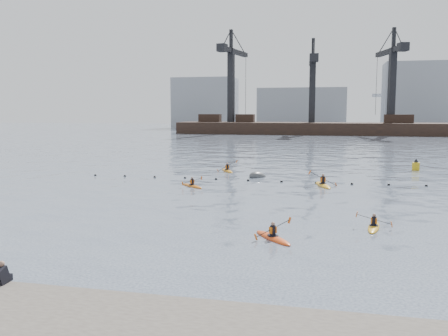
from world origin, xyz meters
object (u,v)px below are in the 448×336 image
Objects in this scene: nav_buoy at (416,166)px; kayaker_3 at (323,185)px; kayaker_1 at (374,227)px; kayaker_5 at (227,170)px; kayaker_2 at (192,186)px; kayaker_0 at (273,237)px; mooring_buoy at (258,177)px.

kayaker_3 is at bearing -125.89° from nav_buoy.
kayaker_5 is at bearing 129.27° from kayaker_1.
kayaker_5 reaches higher than kayaker_1.
kayaker_1 is at bearing -88.39° from kayaker_5.
kayaker_5 is at bearing 38.25° from kayaker_2.
kayaker_0 is at bearing -101.67° from kayaker_5.
mooring_buoy is at bearing 125.23° from kayaker_1.
kayaker_3 reaches higher than kayaker_1.
kayaker_0 is at bearing -110.76° from nav_buoy.
kayaker_1 is 14.35m from kayaker_3.
kayaker_0 is 32.49m from nav_buoy.
kayaker_0 is 21.81m from mooring_buoy.
kayaker_3 is at bearing -66.60° from kayaker_5.
kayaker_5 is at bearing 136.61° from mooring_buoy.
kayaker_0 is 17.49m from kayaker_3.
mooring_buoy is (-4.01, 21.44, -0.09)m from kayaker_0.
kayaker_0 is at bearing -137.80° from kayaker_1.
kayaker_5 is 1.53× the size of mooring_buoy.
kayaker_0 is at bearing -114.69° from kayaker_3.
kayaker_1 is 20.25m from mooring_buoy.
mooring_buoy is at bearing 128.51° from kayaker_3.
kayaker_0 is 16.86m from kayaker_2.
mooring_buoy is 17.92m from nav_buoy.
kayaker_5 is (-12.77, 21.66, 0.01)m from kayaker_1.
kayaker_5 is 2.23× the size of nav_buoy.
kayaker_3 is 2.61× the size of nav_buoy.
mooring_buoy is (4.45, 6.85, -0.09)m from kayaker_2.
kayaker_3 is (2.10, 17.36, 0.02)m from kayaker_0.
kayaker_3 reaches higher than nav_buoy.
kayaker_1 is 1.41× the size of mooring_buoy.
kayaker_1 is 2.05× the size of nav_buoy.
nav_buoy is (11.52, 30.38, 0.33)m from kayaker_0.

